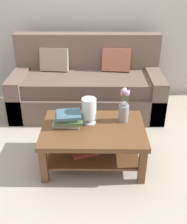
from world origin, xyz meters
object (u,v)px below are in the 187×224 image
at_px(glass_hurricane_vase, 89,109).
at_px(flower_pitcher, 124,108).
at_px(book_stack_main, 68,119).
at_px(couch, 87,87).
at_px(coffee_table, 93,137).

bearing_deg(glass_hurricane_vase, flower_pitcher, 6.71).
relative_size(book_stack_main, flower_pitcher, 0.82).
bearing_deg(couch, book_stack_main, -97.74).
bearing_deg(flower_pitcher, couch, 111.02).
bearing_deg(flower_pitcher, book_stack_main, -171.28).
height_order(couch, book_stack_main, couch).
height_order(book_stack_main, flower_pitcher, flower_pitcher).
xyz_separation_m(book_stack_main, flower_pitcher, (0.58, 0.09, 0.08)).
distance_m(coffee_table, book_stack_main, 0.33).
xyz_separation_m(glass_hurricane_vase, flower_pitcher, (0.37, 0.04, -0.01)).
bearing_deg(glass_hurricane_vase, couch, 92.90).
bearing_deg(couch, glass_hurricane_vase, -87.10).
xyz_separation_m(couch, book_stack_main, (-0.16, -1.19, 0.14)).
height_order(couch, glass_hurricane_vase, couch).
distance_m(couch, coffee_table, 1.25).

